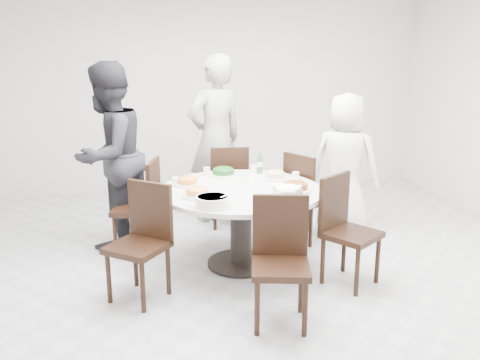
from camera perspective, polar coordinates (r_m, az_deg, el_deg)
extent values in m
cube|color=#B0B0B5|center=(4.75, 2.19, -10.34)|extent=(6.00, 6.00, 0.01)
cube|color=silver|center=(7.28, -2.99, 9.91)|extent=(6.00, 0.01, 2.80)
cylinder|color=silver|center=(4.77, 0.11, -5.33)|extent=(1.50, 1.50, 0.75)
cube|color=black|center=(5.43, 7.92, -1.83)|extent=(0.57, 0.57, 0.95)
cube|color=black|center=(5.82, -1.31, -0.58)|extent=(0.45, 0.45, 0.95)
cube|color=black|center=(5.14, -11.63, -2.97)|extent=(0.51, 0.51, 0.95)
cube|color=black|center=(4.19, -11.46, -7.09)|extent=(0.59, 0.59, 0.95)
cube|color=black|center=(3.76, 4.59, -9.45)|extent=(0.50, 0.50, 0.95)
cube|color=black|center=(4.47, 12.44, -5.73)|extent=(0.59, 0.59, 0.95)
imported|color=white|center=(5.70, 11.69, 1.86)|extent=(0.90, 0.84, 1.54)
imported|color=black|center=(5.92, -2.77, 4.59)|extent=(0.83, 0.71, 1.94)
imported|color=black|center=(5.32, -14.48, 2.64)|extent=(1.09, 1.15, 1.88)
cylinder|color=white|center=(5.10, -1.88, 0.84)|extent=(0.28, 0.28, 0.07)
cylinder|color=white|center=(4.99, 3.95, 0.45)|extent=(0.25, 0.25, 0.07)
cylinder|color=white|center=(4.77, -5.94, -0.27)|extent=(0.24, 0.24, 0.06)
cylinder|color=white|center=(4.59, 6.23, -0.85)|extent=(0.28, 0.28, 0.07)
cylinder|color=white|center=(4.41, -4.87, -1.49)|extent=(0.25, 0.25, 0.07)
cylinder|color=silver|center=(4.28, 5.38, -1.72)|extent=(0.25, 0.25, 0.11)
cylinder|color=white|center=(4.14, -3.11, -2.41)|extent=(0.28, 0.28, 0.09)
cylinder|color=#296738|center=(5.21, 2.22, 1.96)|extent=(0.06, 0.06, 0.22)
cylinder|color=white|center=(5.27, -0.95, 1.34)|extent=(0.07, 0.07, 0.08)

